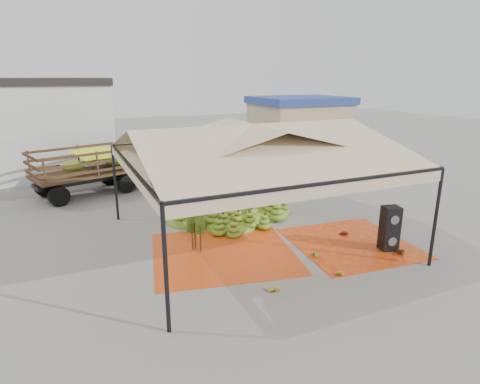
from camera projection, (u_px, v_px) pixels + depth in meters
name	position (u px, v px, depth m)	size (l,w,h in m)	color
ground	(252.00, 239.00, 14.04)	(90.00, 90.00, 0.00)	slate
canopy_tent	(253.00, 146.00, 13.12)	(8.10, 8.10, 4.00)	black
building_tan	(299.00, 126.00, 28.78)	(6.30, 5.30, 4.10)	tan
tarp_left	(223.00, 253.00, 12.94)	(4.43, 4.22, 0.01)	red
tarp_right	(351.00, 243.00, 13.68)	(3.79, 3.98, 0.01)	orange
banana_heap	(232.00, 204.00, 16.03)	(5.21, 4.28, 1.12)	#507F1A
hand_yellow_a	(338.00, 274.00, 11.40)	(0.39, 0.32, 0.18)	gold
hand_yellow_b	(274.00, 290.00, 10.49)	(0.46, 0.38, 0.21)	gold
hand_red_a	(398.00, 251.00, 12.79)	(0.51, 0.41, 0.23)	#552C13
hand_red_b	(343.00, 233.00, 14.27)	(0.45, 0.37, 0.21)	maroon
hand_green	(313.00, 254.00, 12.63)	(0.46, 0.38, 0.21)	#507618
hanging_bunches	(214.00, 161.00, 14.09)	(3.24, 0.24, 0.20)	#447418
speaker_stack	(390.00, 228.00, 13.01)	(0.63, 0.58, 1.48)	black
banana_leaves	(200.00, 249.00, 13.26)	(0.96, 1.36, 3.70)	#306C1C
vendor	(250.00, 177.00, 18.79)	(0.69, 0.45, 1.89)	gray
truck_left	(110.00, 162.00, 19.79)	(7.02, 4.17, 2.28)	#4E381A
truck_right	(269.00, 151.00, 23.04)	(6.51, 2.99, 2.15)	#503B1A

